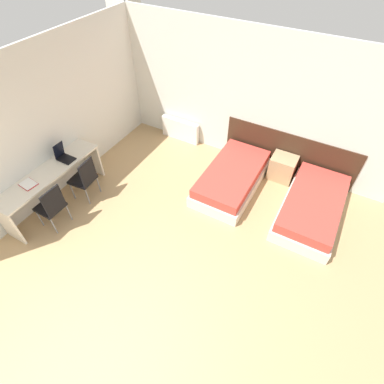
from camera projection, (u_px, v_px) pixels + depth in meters
name	position (u px, v px, depth m)	size (l,w,h in m)	color
ground_plane	(105.00, 332.00, 4.08)	(20.00, 20.00, 0.00)	tan
wall_back	(243.00, 99.00, 5.83)	(6.18, 0.05, 2.70)	silver
wall_left	(59.00, 118.00, 5.35)	(0.05, 5.44, 2.70)	silver
headboard_panel	(288.00, 154.00, 6.07)	(2.67, 0.03, 0.90)	#382316
bed_near_window	(232.00, 178.00, 5.92)	(1.00, 1.88, 0.43)	beige
bed_near_door	(312.00, 207.00, 5.38)	(1.00, 1.88, 0.43)	beige
nightstand	(282.00, 168.00, 6.06)	(0.49, 0.42, 0.51)	tan
radiator	(180.00, 130.00, 7.01)	(0.93, 0.12, 0.50)	silver
desk	(51.00, 179.00, 5.33)	(0.51, 2.01, 0.77)	beige
chair_near_laptop	(85.00, 177.00, 5.51)	(0.45, 0.45, 0.90)	black
chair_near_notebook	(52.00, 205.00, 5.03)	(0.41, 0.41, 0.90)	black
laptop	(64.00, 156.00, 5.41)	(0.31, 0.21, 0.32)	black
open_notebook	(28.00, 184.00, 4.98)	(0.29, 0.24, 0.02)	#B21E1E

